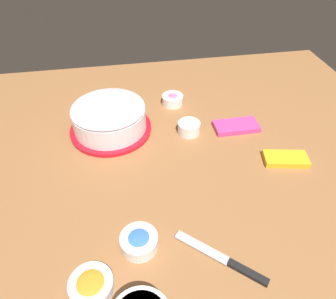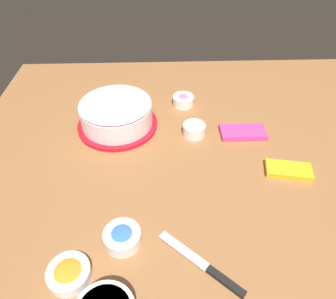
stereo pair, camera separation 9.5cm
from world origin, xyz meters
name	(u,v)px [view 1 (the left image)]	position (x,y,z in m)	size (l,w,h in m)	color
ground_plane	(204,175)	(0.00, 0.00, 0.00)	(1.54, 1.54, 0.00)	#936038
frosted_cake	(109,118)	(-0.27, 0.27, 0.05)	(0.29, 0.29, 0.11)	red
spreading_knife	(228,262)	(-0.02, -0.28, 0.01)	(0.19, 0.17, 0.01)	silver
sprinkle_bowl_pink	(173,99)	(-0.02, 0.40, 0.02)	(0.08, 0.08, 0.04)	white
sprinkle_bowl_blue	(139,241)	(-0.22, -0.21, 0.02)	(0.09, 0.09, 0.04)	white
sprinkle_bowl_yellow	(190,127)	(0.00, 0.21, 0.02)	(0.08, 0.08, 0.04)	white
sprinkle_bowl_orange	(91,285)	(-0.33, -0.29, 0.02)	(0.10, 0.10, 0.03)	white
candy_box_lower	(286,159)	(0.27, 0.01, 0.01)	(0.14, 0.07, 0.02)	yellow
candy_box_upper	(236,126)	(0.17, 0.20, 0.01)	(0.16, 0.08, 0.02)	#E53D8E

